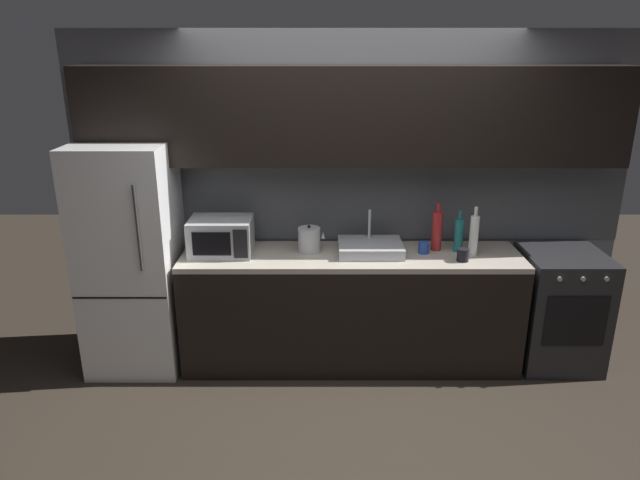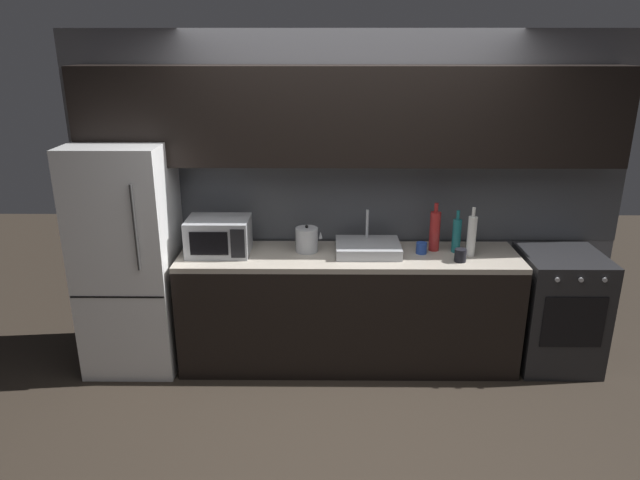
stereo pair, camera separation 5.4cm
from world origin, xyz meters
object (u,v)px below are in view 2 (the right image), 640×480
mug_dark (460,255)px  refrigerator (129,258)px  oven_range (557,310)px  microwave (219,236)px  wine_bottle_teal (457,235)px  kettle (307,240)px  wine_bottle_red (435,231)px  mug_blue (421,248)px  wine_bottle_white (472,235)px

mug_dark → refrigerator: bearing=176.7°
refrigerator → oven_range: bearing=-0.0°
oven_range → microwave: bearing=179.6°
microwave → wine_bottle_teal: bearing=1.4°
kettle → wine_bottle_red: wine_bottle_red is taller
oven_range → wine_bottle_teal: wine_bottle_teal is taller
wine_bottle_teal → mug_blue: wine_bottle_teal is taller
refrigerator → wine_bottle_white: size_ratio=4.70×
oven_range → kettle: 2.01m
refrigerator → oven_range: (3.26, -0.00, -0.42)m
oven_range → mug_dark: bearing=-170.2°
refrigerator → wine_bottle_white: 2.56m
refrigerator → mug_blue: (2.20, 0.02, 0.08)m
microwave → mug_dark: (1.77, -0.16, -0.09)m
wine_bottle_teal → mug_dark: wine_bottle_teal is taller
oven_range → mug_blue: bearing=178.6°
mug_blue → mug_dark: 0.30m
wine_bottle_red → wine_bottle_white: size_ratio=1.00×
mug_blue → mug_dark: mug_dark is taller
kettle → mug_blue: bearing=-2.7°
mug_dark → microwave: bearing=174.8°
oven_range → mug_blue: mug_blue is taller
oven_range → wine_bottle_white: 0.93m
refrigerator → wine_bottle_red: size_ratio=4.68×
oven_range → mug_dark: mug_dark is taller
wine_bottle_red → mug_blue: 0.17m
refrigerator → kettle: (1.34, 0.06, 0.13)m
kettle → wine_bottle_teal: size_ratio=0.64×
mug_blue → oven_range: bearing=-1.4°
oven_range → wine_bottle_red: size_ratio=2.43×
oven_range → wine_bottle_teal: size_ratio=2.77×
wine_bottle_teal → mug_dark: 0.22m
oven_range → microwave: (-2.58, 0.02, 0.58)m
microwave → wine_bottle_white: size_ratio=1.25×
kettle → wine_bottle_white: wine_bottle_white is taller
microwave → mug_blue: size_ratio=5.39×
refrigerator → wine_bottle_teal: size_ratio=5.35×
wine_bottle_white → wine_bottle_teal: wine_bottle_white is taller
refrigerator → oven_range: size_ratio=1.93×
oven_range → mug_dark: 0.96m
refrigerator → wine_bottle_teal: 2.47m
wine_bottle_white → mug_blue: 0.38m
refrigerator → wine_bottle_white: bearing=-0.3°
wine_bottle_white → wine_bottle_red: bearing=156.0°
refrigerator → mug_dark: refrigerator is taller
refrigerator → microwave: bearing=1.6°
microwave → mug_dark: microwave is taller
wine_bottle_teal → oven_range: bearing=-4.4°
wine_bottle_white → mug_blue: bearing=174.0°
microwave → wine_bottle_teal: wine_bottle_teal is taller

